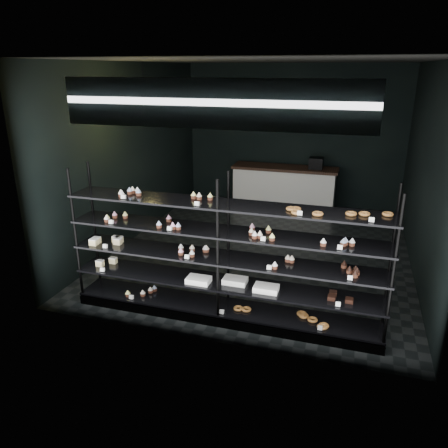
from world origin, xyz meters
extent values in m
cube|color=black|center=(0.00, 0.00, 0.01)|extent=(5.00, 6.00, 0.01)
cube|color=black|center=(0.00, 0.00, 3.20)|extent=(5.00, 6.00, 0.01)
cube|color=black|center=(0.00, 3.00, 1.60)|extent=(5.00, 0.01, 3.20)
cube|color=black|center=(0.00, -3.00, 1.60)|extent=(5.00, 0.01, 3.20)
cube|color=black|center=(-2.50, 0.00, 1.60)|extent=(0.01, 6.00, 3.20)
cube|color=black|center=(2.50, 0.00, 1.60)|extent=(0.01, 6.00, 3.20)
cube|color=black|center=(-0.01, -2.45, 0.06)|extent=(4.00, 0.50, 0.12)
cylinder|color=black|center=(-1.98, -2.67, 0.99)|extent=(0.04, 0.04, 1.85)
cylinder|color=black|center=(-1.98, -2.23, 0.99)|extent=(0.04, 0.04, 1.85)
cylinder|color=black|center=(-0.01, -2.67, 0.99)|extent=(0.04, 0.04, 1.85)
cylinder|color=black|center=(-0.01, -2.23, 0.99)|extent=(0.04, 0.04, 1.85)
cylinder|color=black|center=(1.96, -2.67, 0.99)|extent=(0.04, 0.04, 1.85)
cylinder|color=black|center=(1.96, -2.23, 0.99)|extent=(0.04, 0.04, 1.85)
cube|color=black|center=(-0.01, -2.45, 0.15)|extent=(4.00, 0.50, 0.03)
cube|color=black|center=(-0.01, -2.45, 0.50)|extent=(4.00, 0.50, 0.02)
cube|color=black|center=(-0.01, -2.45, 0.85)|extent=(4.00, 0.50, 0.02)
cube|color=black|center=(-0.01, -2.45, 1.20)|extent=(4.00, 0.50, 0.02)
cube|color=black|center=(-0.01, -2.45, 1.55)|extent=(4.00, 0.50, 0.02)
cube|color=white|center=(-1.25, -2.63, 1.59)|extent=(0.06, 0.04, 0.06)
cube|color=white|center=(-0.28, -2.63, 1.59)|extent=(0.06, 0.04, 0.06)
cube|color=white|center=(0.94, -2.63, 1.59)|extent=(0.05, 0.04, 0.06)
cube|color=white|center=(1.67, -2.63, 1.59)|extent=(0.06, 0.04, 0.06)
cube|color=white|center=(-1.49, -2.63, 1.24)|extent=(0.06, 0.04, 0.06)
cube|color=white|center=(-0.67, -2.63, 1.24)|extent=(0.05, 0.04, 0.06)
cube|color=white|center=(0.50, -2.63, 1.24)|extent=(0.05, 0.04, 0.06)
cube|color=white|center=(1.38, -2.63, 1.24)|extent=(0.06, 0.04, 0.06)
cube|color=white|center=(-1.58, -2.63, 0.89)|extent=(0.06, 0.04, 0.06)
cube|color=white|center=(-0.41, -2.63, 0.89)|extent=(0.06, 0.04, 0.06)
cube|color=white|center=(0.66, -2.63, 0.89)|extent=(0.05, 0.04, 0.06)
cube|color=white|center=(1.57, -2.63, 0.89)|extent=(0.06, 0.04, 0.06)
cube|color=white|center=(-1.60, -2.63, 0.54)|extent=(0.06, 0.04, 0.06)
cube|color=white|center=(1.41, -2.63, 0.54)|extent=(0.06, 0.04, 0.06)
cube|color=white|center=(-1.19, -2.63, 0.19)|extent=(0.06, 0.04, 0.06)
cube|color=white|center=(0.08, -2.63, 0.19)|extent=(0.05, 0.04, 0.06)
cube|color=white|center=(1.20, -2.63, 0.19)|extent=(0.06, 0.04, 0.06)
cube|color=#0F0D43|center=(0.00, -2.92, 2.75)|extent=(3.20, 0.04, 0.45)
cube|color=white|center=(0.00, -2.94, 2.75)|extent=(3.30, 0.02, 0.50)
cylinder|color=black|center=(-1.71, -0.99, 2.90)|extent=(0.01, 0.01, 0.56)
sphere|color=#F6D456|center=(-1.71, -0.99, 2.45)|extent=(0.33, 0.33, 0.33)
cube|color=silver|center=(-0.07, 2.50, 0.46)|extent=(2.28, 0.60, 0.92)
cube|color=black|center=(-0.07, 2.50, 0.95)|extent=(2.37, 0.65, 0.06)
cube|color=black|center=(0.61, 2.50, 1.10)|extent=(0.30, 0.30, 0.25)
camera|label=1|loc=(1.47, -7.21, 3.09)|focal=35.00mm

